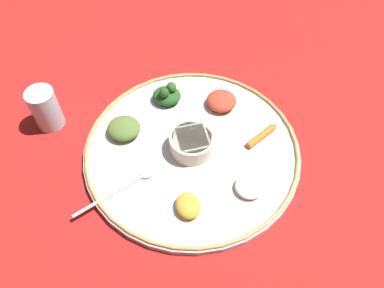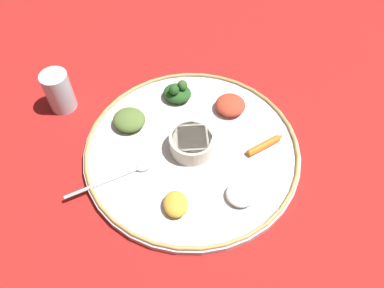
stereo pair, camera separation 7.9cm
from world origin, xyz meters
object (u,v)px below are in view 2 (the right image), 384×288
(spoon, at_px, (123,174))
(drinking_glass, at_px, (60,93))
(greens_pile, at_px, (178,92))
(carrot_near_spoon, at_px, (266,145))
(center_bowl, at_px, (192,142))

(spoon, bearing_deg, drinking_glass, -123.04)
(spoon, distance_m, greens_pile, 0.24)
(spoon, bearing_deg, carrot_near_spoon, 121.86)
(center_bowl, relative_size, carrot_near_spoon, 1.19)
(drinking_glass, bearing_deg, spoon, 56.96)
(spoon, height_order, drinking_glass, drinking_glass)
(center_bowl, xyz_separation_m, drinking_glass, (-0.03, -0.33, 0.01))
(carrot_near_spoon, xyz_separation_m, drinking_glass, (0.02, -0.47, 0.02))
(greens_pile, bearing_deg, spoon, -8.19)
(greens_pile, distance_m, carrot_near_spoon, 0.24)
(greens_pile, distance_m, drinking_glass, 0.27)
(spoon, xyz_separation_m, carrot_near_spoon, (-0.16, 0.26, 0.00))
(spoon, distance_m, drinking_glass, 0.26)
(drinking_glass, bearing_deg, carrot_near_spoon, 92.23)
(spoon, height_order, greens_pile, greens_pile)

